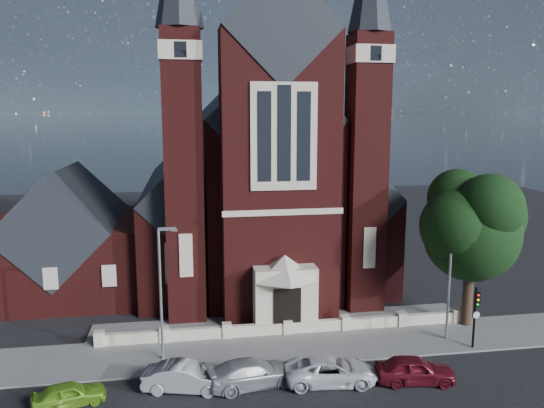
{
  "coord_description": "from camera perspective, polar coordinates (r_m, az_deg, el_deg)",
  "views": [
    {
      "loc": [
        -6.36,
        -26.11,
        14.48
      ],
      "look_at": [
        -0.12,
        12.0,
        7.89
      ],
      "focal_mm": 35.0,
      "sensor_mm": 36.0,
      "label": 1
    }
  ],
  "objects": [
    {
      "name": "traffic_signal",
      "position": [
        35.46,
        21.06,
        -10.59
      ],
      "size": [
        0.28,
        0.42,
        4.0
      ],
      "color": "black",
      "rests_on": "ground"
    },
    {
      "name": "car_lime_van",
      "position": [
        29.99,
        -21.0,
        -18.55
      ],
      "size": [
        3.83,
        2.34,
        1.22
      ],
      "primitive_type": "imported",
      "rotation": [
        0.0,
        0.0,
        1.84
      ],
      "color": "#6BA621",
      "rests_on": "ground"
    },
    {
      "name": "car_dark_red",
      "position": [
        31.17,
        15.1,
        -16.83
      ],
      "size": [
        4.54,
        2.36,
        1.48
      ],
      "primitive_type": "imported",
      "rotation": [
        0.0,
        0.0,
        1.42
      ],
      "color": "maroon",
      "rests_on": "ground"
    },
    {
      "name": "pavement_strip",
      "position": [
        34.45,
        2.3,
        -15.17
      ],
      "size": [
        60.0,
        5.0,
        0.12
      ],
      "primitive_type": "cube",
      "color": "slate",
      "rests_on": "ground"
    },
    {
      "name": "street_lamp_right",
      "position": [
        35.71,
        18.71,
        -6.9
      ],
      "size": [
        1.16,
        0.22,
        8.09
      ],
      "color": "gray",
      "rests_on": "ground"
    },
    {
      "name": "forecourt_wall",
      "position": [
        36.24,
        1.65,
        -13.86
      ],
      "size": [
        24.0,
        0.4,
        0.9
      ],
      "primitive_type": "cube",
      "color": "beige",
      "rests_on": "ground"
    },
    {
      "name": "parish_hall",
      "position": [
        46.35,
        -21.09,
        -4.03
      ],
      "size": [
        12.0,
        12.2,
        10.24
      ],
      "color": "#4C1514",
      "rests_on": "ground"
    },
    {
      "name": "street_tree",
      "position": [
        37.79,
        21.06,
        -2.45
      ],
      "size": [
        6.4,
        6.6,
        10.7
      ],
      "color": "black",
      "rests_on": "ground"
    },
    {
      "name": "ground",
      "position": [
        44.05,
        -0.48,
        -9.5
      ],
      "size": [
        120.0,
        120.0,
        0.0
      ],
      "primitive_type": "plane",
      "color": "black",
      "rests_on": "ground"
    },
    {
      "name": "car_white_suv",
      "position": [
        30.33,
        6.36,
        -17.38
      ],
      "size": [
        5.28,
        2.79,
        1.41
      ],
      "primitive_type": "imported",
      "rotation": [
        0.0,
        0.0,
        1.48
      ],
      "color": "white",
      "rests_on": "ground"
    },
    {
      "name": "church",
      "position": [
        49.86,
        -1.89,
        2.43
      ],
      "size": [
        20.01,
        34.9,
        29.2
      ],
      "color": "#4C1514",
      "rests_on": "ground"
    },
    {
      "name": "street_lamp_left",
      "position": [
        31.73,
        -11.76,
        -8.67
      ],
      "size": [
        1.16,
        0.22,
        8.09
      ],
      "color": "gray",
      "rests_on": "ground"
    },
    {
      "name": "car_silver_a",
      "position": [
        29.78,
        -9.26,
        -17.91
      ],
      "size": [
        4.73,
        2.52,
        1.48
      ],
      "primitive_type": "imported",
      "rotation": [
        0.0,
        0.0,
        1.35
      ],
      "color": "#A7A9AF",
      "rests_on": "ground"
    },
    {
      "name": "forecourt_paving",
      "position": [
        38.05,
        1.06,
        -12.68
      ],
      "size": [
        26.0,
        3.0,
        0.14
      ],
      "primitive_type": "cube",
      "color": "slate",
      "rests_on": "ground"
    },
    {
      "name": "car_silver_b",
      "position": [
        29.9,
        -2.14,
        -17.7
      ],
      "size": [
        5.32,
        2.93,
        1.46
      ],
      "primitive_type": "imported",
      "rotation": [
        0.0,
        0.0,
        1.75
      ],
      "color": "#98999F",
      "rests_on": "ground"
    }
  ]
}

